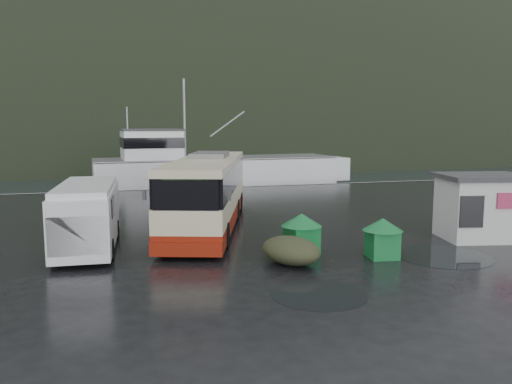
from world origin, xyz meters
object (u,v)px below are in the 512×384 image
object	(u,v)px
coach_bus	(208,227)
jersey_barrier_b	(465,236)
waste_bin_right	(382,258)
ticket_kiosk	(480,239)
waste_bin_left	(301,254)
dome_tent	(291,263)
fishing_trawler	(217,178)
white_van	(89,249)
jersey_barrier_a	(468,238)

from	to	relation	value
coach_bus	jersey_barrier_b	distance (m)	12.13
waste_bin_right	ticket_kiosk	xyz separation A→B (m)	(5.83, 1.72, 0.00)
waste_bin_right	ticket_kiosk	distance (m)	6.08
waste_bin_left	coach_bus	bearing A→B (deg)	113.65
waste_bin_right	dome_tent	xyz separation A→B (m)	(-3.63, 0.13, 0.00)
coach_bus	fishing_trawler	xyz separation A→B (m)	(4.67, 22.29, 0.00)
coach_bus	waste_bin_left	bearing A→B (deg)	-49.40
waste_bin_left	ticket_kiosk	size ratio (longest dim) A/B	0.44
white_van	coach_bus	bearing A→B (deg)	32.43
ticket_kiosk	white_van	bearing A→B (deg)	-177.83
waste_bin_right	dome_tent	world-z (taller)	waste_bin_right
waste_bin_left	dome_tent	bearing A→B (deg)	-125.01
jersey_barrier_b	fishing_trawler	size ratio (longest dim) A/B	0.06
dome_tent	ticket_kiosk	size ratio (longest dim) A/B	0.68
waste_bin_left	fishing_trawler	size ratio (longest dim) A/B	0.06
coach_bus	jersey_barrier_b	world-z (taller)	coach_bus
jersey_barrier_a	dome_tent	bearing A→B (deg)	-168.53
waste_bin_left	fishing_trawler	distance (m)	28.45
waste_bin_left	dome_tent	size ratio (longest dim) A/B	0.64
waste_bin_right	fishing_trawler	xyz separation A→B (m)	(-0.75, 29.74, 0.00)
waste_bin_left	waste_bin_right	xyz separation A→B (m)	(2.76, -1.37, 0.00)
white_van	ticket_kiosk	world-z (taller)	ticket_kiosk
coach_bus	jersey_barrier_a	distance (m)	12.12
jersey_barrier_a	jersey_barrier_b	size ratio (longest dim) A/B	1.01
coach_bus	fishing_trawler	distance (m)	22.77
waste_bin_left	jersey_barrier_b	size ratio (longest dim) A/B	0.98
waste_bin_right	jersey_barrier_b	bearing A→B (deg)	23.23
jersey_barrier_a	fishing_trawler	bearing A→B (deg)	102.43
coach_bus	jersey_barrier_b	xyz separation A→B (m)	(11.03, -5.05, 0.00)
ticket_kiosk	fishing_trawler	world-z (taller)	fishing_trawler
ticket_kiosk	fishing_trawler	distance (m)	28.78
waste_bin_right	jersey_barrier_b	size ratio (longest dim) A/B	0.93
waste_bin_left	jersey_barrier_a	bearing A→B (deg)	4.15
coach_bus	fishing_trawler	bearing A→B (deg)	95.11
ticket_kiosk	jersey_barrier_a	world-z (taller)	ticket_kiosk
waste_bin_right	jersey_barrier_b	distance (m)	6.09
white_van	fishing_trawler	world-z (taller)	fishing_trawler
ticket_kiosk	coach_bus	bearing A→B (deg)	164.05
ticket_kiosk	jersey_barrier_b	distance (m)	0.72
white_van	jersey_barrier_a	distance (m)	16.43
waste_bin_right	jersey_barrier_a	size ratio (longest dim) A/B	0.92
coach_bus	dome_tent	distance (m)	7.54
ticket_kiosk	waste_bin_right	bearing A→B (deg)	-152.52
dome_tent	fishing_trawler	bearing A→B (deg)	84.46
waste_bin_left	waste_bin_right	size ratio (longest dim) A/B	1.05
jersey_barrier_b	fishing_trawler	bearing A→B (deg)	103.08
coach_bus	waste_bin_right	world-z (taller)	coach_bus
white_van	waste_bin_left	bearing A→B (deg)	-17.39
fishing_trawler	white_van	bearing A→B (deg)	-116.03
coach_bus	white_van	distance (m)	6.29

